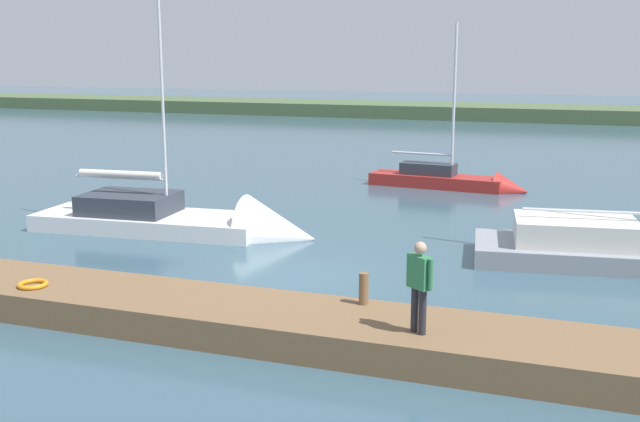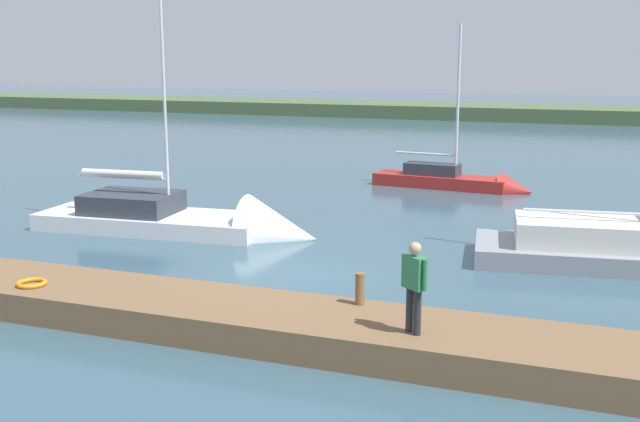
# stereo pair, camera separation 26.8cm
# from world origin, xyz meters

# --- Properties ---
(ground_plane) EXTENTS (200.00, 200.00, 0.00)m
(ground_plane) POSITION_xyz_m (0.00, 0.00, 0.00)
(ground_plane) COLOR #385666
(far_shoreline) EXTENTS (180.00, 8.00, 2.40)m
(far_shoreline) POSITION_xyz_m (0.00, -52.83, 0.00)
(far_shoreline) COLOR #4C603D
(far_shoreline) RESTS_ON ground_plane
(dock_pier) EXTENTS (27.22, 2.33, 0.64)m
(dock_pier) POSITION_xyz_m (0.00, 4.16, 0.32)
(dock_pier) COLOR brown
(dock_pier) RESTS_ON ground_plane
(mooring_post_near) EXTENTS (0.20, 0.20, 0.66)m
(mooring_post_near) POSITION_xyz_m (-2.72, 3.34, 0.97)
(mooring_post_near) COLOR brown
(mooring_post_near) RESTS_ON dock_pier
(life_ring_buoy) EXTENTS (0.66, 0.66, 0.10)m
(life_ring_buoy) POSITION_xyz_m (4.47, 4.62, 0.69)
(life_ring_buoy) COLOR orange
(life_ring_buoy) RESTS_ON dock_pier
(sailboat_outer_mooring) EXTENTS (9.55, 3.32, 12.00)m
(sailboat_outer_mooring) POSITION_xyz_m (4.82, -3.49, 0.15)
(sailboat_outer_mooring) COLOR white
(sailboat_outer_mooring) RESTS_ON ground_plane
(sailboat_inner_slip) EXTENTS (6.95, 2.18, 7.62)m
(sailboat_inner_slip) POSITION_xyz_m (-1.55, -14.62, 0.18)
(sailboat_inner_slip) COLOR #B22823
(sailboat_inner_slip) RESTS_ON ground_plane
(person_on_dock) EXTENTS (0.55, 0.44, 1.72)m
(person_on_dock) POSITION_xyz_m (-4.11, 4.56, 1.63)
(person_on_dock) COLOR #28282D
(person_on_dock) RESTS_ON dock_pier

